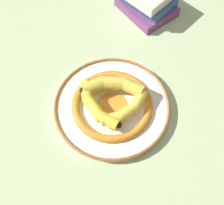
{
  "coord_description": "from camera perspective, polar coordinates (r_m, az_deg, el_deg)",
  "views": [
    {
      "loc": [
        0.4,
        -0.09,
        0.83
      ],
      "look_at": [
        -0.02,
        0.03,
        0.04
      ],
      "focal_mm": 50.0,
      "sensor_mm": 36.0,
      "label": 1
    }
  ],
  "objects": [
    {
      "name": "banana_c",
      "position": [
        0.91,
        0.46,
        3.13
      ],
      "size": [
        0.1,
        0.2,
        0.04
      ],
      "rotation": [
        0.0,
        0.0,
        10.69
      ],
      "color": "gold",
      "rests_on": "decorative_bowl"
    },
    {
      "name": "ground_plane",
      "position": [
        0.92,
        -1.2,
        -2.89
      ],
      "size": [
        2.8,
        2.8,
        0.0
      ],
      "primitive_type": "plane",
      "color": "#B2C693"
    },
    {
      "name": "decorative_bowl",
      "position": [
        0.92,
        0.0,
        -0.69
      ],
      "size": [
        0.34,
        0.34,
        0.04
      ],
      "color": "white",
      "rests_on": "ground_plane"
    },
    {
      "name": "banana_a",
      "position": [
        0.88,
        -3.07,
        -0.43
      ],
      "size": [
        0.19,
        0.09,
        0.03
      ],
      "rotation": [
        0.0,
        0.0,
        6.61
      ],
      "color": "yellow",
      "rests_on": "decorative_bowl"
    },
    {
      "name": "banana_b",
      "position": [
        0.88,
        2.46,
        -1.44
      ],
      "size": [
        0.09,
        0.17,
        0.03
      ],
      "rotation": [
        0.0,
        0.0,
        8.24
      ],
      "color": "yellow",
      "rests_on": "decorative_bowl"
    }
  ]
}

